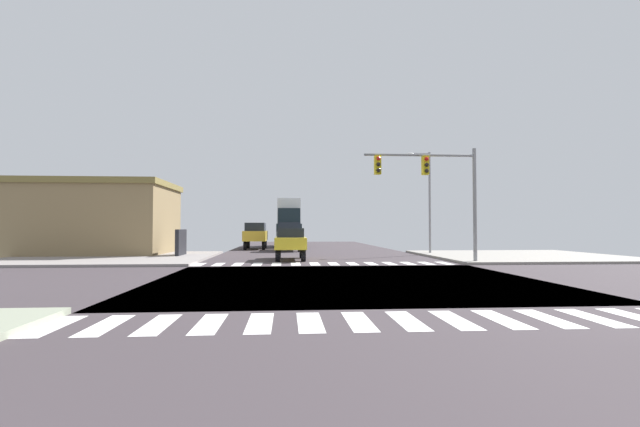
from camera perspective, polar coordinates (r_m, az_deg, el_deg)
name	(u,v)px	position (r m, az deg, el deg)	size (l,w,h in m)	color
ground	(347,280)	(16.73, 3.47, -8.44)	(90.00, 90.00, 0.05)	#3B3337
sidewalk_corner_ne	(520,256)	(32.33, 23.96, -4.91)	(12.00, 12.00, 0.14)	gray
sidewalk_corner_nw	(110,258)	(30.49, -25.02, -5.09)	(12.00, 12.00, 0.14)	gray
crosswalk_near	(383,321)	(9.57, 7.96, -13.28)	(13.50, 2.00, 0.01)	white
crosswalk_far	(324,264)	(23.92, 0.52, -6.37)	(13.50, 2.00, 0.01)	white
traffic_signal_mast	(431,178)	(24.73, 13.89, 4.36)	(6.07, 0.55, 6.17)	gray
street_lamp	(426,192)	(32.88, 13.25, 2.60)	(1.78, 0.32, 7.28)	gray
bank_building	(83,218)	(35.36, -27.77, -0.56)	(13.41, 7.64, 5.08)	olive
box_truck_farside_1	(289,221)	(46.08, -3.95, -0.98)	(2.40, 7.20, 4.85)	black
sedan_crossing_2	(290,241)	(26.98, -3.76, -3.48)	(1.80, 4.30, 1.88)	black
pickup_queued_1	(289,235)	(37.45, -3.89, -2.74)	(2.00, 5.10, 2.35)	black
suv_outer_3	(256,233)	(40.80, -8.14, -2.51)	(1.96, 4.60, 2.34)	black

